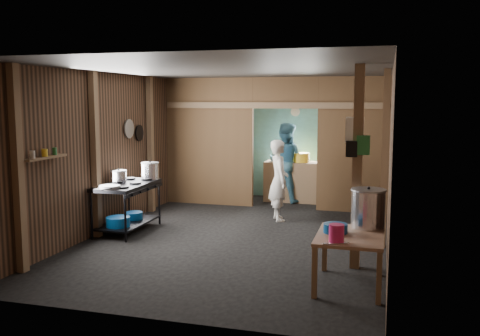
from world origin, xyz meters
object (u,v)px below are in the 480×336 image
(yellow_tub, at_px, (301,157))
(pink_bucket, at_px, (336,233))
(stove_pot_large, at_px, (150,171))
(cook, at_px, (279,180))
(gas_range, at_px, (127,207))
(prep_table, at_px, (349,260))
(stock_pot, at_px, (368,209))

(yellow_tub, bearing_deg, pink_bucket, -76.89)
(stove_pot_large, relative_size, yellow_tub, 0.88)
(stove_pot_large, xyz_separation_m, cook, (2.07, 0.94, -0.21))
(pink_bucket, distance_m, yellow_tub, 5.50)
(gas_range, bearing_deg, stove_pot_large, 72.56)
(prep_table, relative_size, cook, 0.72)
(pink_bucket, xyz_separation_m, cook, (-1.35, 3.50, 0.01))
(stove_pot_large, xyz_separation_m, pink_bucket, (3.42, -2.57, -0.22))
(yellow_tub, bearing_deg, stock_pot, -71.23)
(stock_pot, relative_size, yellow_tub, 1.40)
(prep_table, xyz_separation_m, cook, (-1.47, 3.13, 0.42))
(pink_bucket, bearing_deg, stove_pot_large, 143.09)
(stove_pot_large, bearing_deg, pink_bucket, -36.91)
(prep_table, bearing_deg, cook, 115.22)
(gas_range, xyz_separation_m, stock_pot, (3.89, -1.23, 0.44))
(stock_pot, distance_m, pink_bucket, 0.86)
(prep_table, bearing_deg, stove_pot_large, 148.27)
(stove_pot_large, bearing_deg, yellow_tub, 52.02)
(stove_pot_large, xyz_separation_m, yellow_tub, (2.17, 2.78, 0.01))
(gas_range, xyz_separation_m, cook, (2.24, 1.48, 0.33))
(yellow_tub, bearing_deg, prep_table, -74.60)
(gas_range, height_order, pink_bucket, pink_bucket)
(yellow_tub, xyz_separation_m, cook, (-0.10, -1.84, -0.22))
(pink_bucket, bearing_deg, stock_pot, 69.07)
(gas_range, bearing_deg, prep_table, -23.95)
(stock_pot, relative_size, cook, 0.34)
(stock_pot, height_order, cook, cook)
(stove_pot_large, bearing_deg, stock_pot, -25.50)
(pink_bucket, bearing_deg, cook, 111.06)
(cook, bearing_deg, stove_pot_large, 89.91)
(prep_table, xyz_separation_m, stove_pot_large, (-3.54, 2.19, 0.63))
(stock_pot, bearing_deg, pink_bucket, -110.93)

